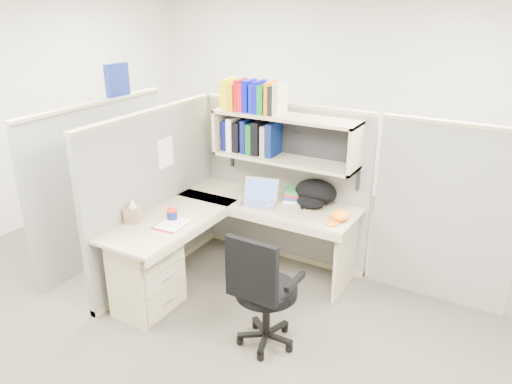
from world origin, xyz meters
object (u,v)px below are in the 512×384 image
Objects in this scene: task_chair at (263,308)px; backpack at (313,194)px; snack_canister at (172,214)px; laptop at (258,193)px; desk at (180,256)px.

backpack is at bearing 96.58° from task_chair.
laptop is at bearing 53.20° from snack_canister.
snack_canister is (-0.50, -0.66, -0.07)m from laptop.
backpack is 1.31m from task_chair.
snack_canister is at bearing 147.84° from desk.
backpack is at bearing 43.31° from snack_canister.
backpack is at bearing 50.31° from desk.
laptop is at bearing -169.53° from backpack.
snack_canister is at bearing 164.63° from task_chair.
task_chair is at bearing -12.65° from desk.
task_chair is (0.60, -0.96, -0.49)m from laptop.
snack_canister is (-0.96, -0.90, -0.07)m from backpack.
backpack is (0.46, 0.24, 0.00)m from laptop.
task_chair reaches higher than snack_canister.
backpack is 1.32m from snack_canister.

